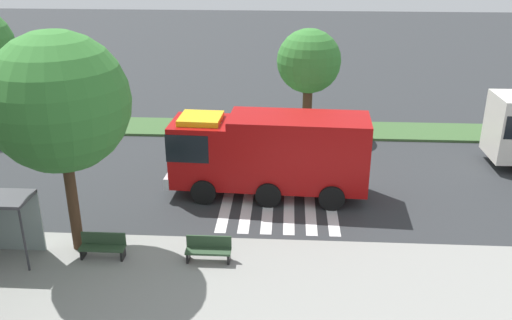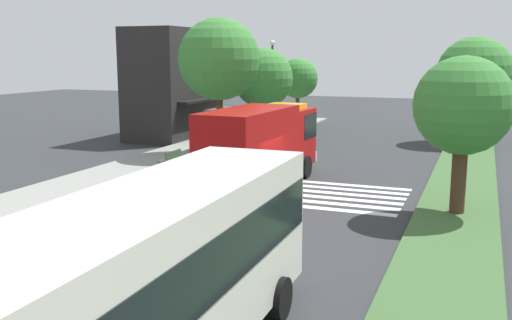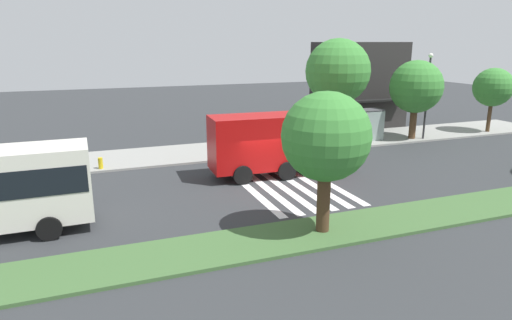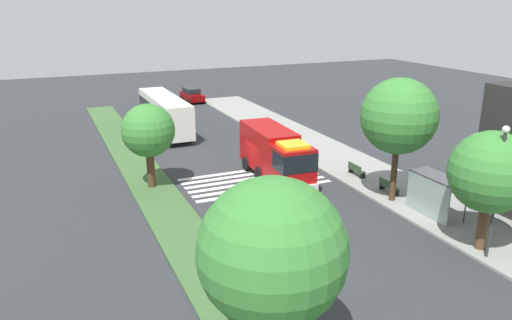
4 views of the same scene
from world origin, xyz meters
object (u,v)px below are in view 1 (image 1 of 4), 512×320
object	(u,v)px
fire_truck	(264,151)
bench_west_of_shelter	(209,249)
median_tree_far_west	(309,62)
bench_near_shelter	(103,246)
sidewalk_tree_far_west	(59,103)

from	to	relation	value
fire_truck	bench_west_of_shelter	xyz separation A→B (m)	(1.69, 5.76, -1.47)
bench_west_of_shelter	median_tree_far_west	size ratio (longest dim) A/B	0.27
fire_truck	bench_west_of_shelter	world-z (taller)	fire_truck
bench_near_shelter	bench_west_of_shelter	world-z (taller)	same
sidewalk_tree_far_west	bench_west_of_shelter	bearing A→B (deg)	173.38
fire_truck	median_tree_far_west	bearing A→B (deg)	-101.11
fire_truck	sidewalk_tree_far_west	bearing A→B (deg)	40.94
bench_near_shelter	median_tree_far_west	xyz separation A→B (m)	(-7.59, -14.37, 3.53)
fire_truck	bench_near_shelter	bearing A→B (deg)	49.18
bench_near_shelter	bench_west_of_shelter	xyz separation A→B (m)	(-3.79, 0.00, 0.00)
fire_truck	median_tree_far_west	world-z (taller)	median_tree_far_west
bench_near_shelter	sidewalk_tree_far_west	bearing A→B (deg)	-26.97
bench_west_of_shelter	median_tree_far_west	bearing A→B (deg)	-104.83
median_tree_far_west	sidewalk_tree_far_west	bearing A→B (deg)	57.75
bench_near_shelter	sidewalk_tree_far_west	world-z (taller)	sidewalk_tree_far_west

